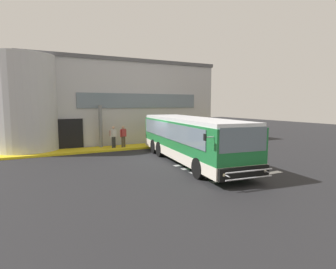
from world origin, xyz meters
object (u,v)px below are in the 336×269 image
entry_support_column (101,126)px  bus_main_foreground (190,140)px  passenger_by_doorway (123,135)px  passenger_near_column (113,135)px

entry_support_column → bus_main_foreground: (3.79, -7.21, -0.46)m
bus_main_foreground → passenger_by_doorway: bus_main_foreground is taller
entry_support_column → passenger_near_column: size_ratio=1.96×
entry_support_column → bus_main_foreground: size_ratio=0.29×
entry_support_column → passenger_by_doorway: size_ratio=1.96×
bus_main_foreground → passenger_by_doorway: size_ratio=6.83×
passenger_by_doorway → entry_support_column: bearing=152.2°
bus_main_foreground → passenger_near_column: size_ratio=6.83×
bus_main_foreground → passenger_near_column: 7.12m
passenger_by_doorway → bus_main_foreground: bearing=-70.8°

